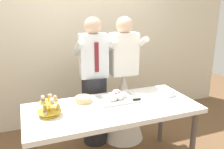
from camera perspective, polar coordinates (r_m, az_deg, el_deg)
name	(u,v)px	position (r m, az deg, el deg)	size (l,w,h in m)	color
rear_wall	(79,29)	(3.63, -7.91, 10.82)	(5.20, 0.10, 2.90)	beige
dessert_table	(112,113)	(2.54, 0.10, -9.14)	(1.80, 0.80, 0.78)	white
cupcake_stand	(49,107)	(2.36, -14.82, -7.45)	(0.23, 0.23, 0.21)	gold
main_cake_tray	(117,97)	(2.64, 1.17, -5.39)	(0.44, 0.31, 0.12)	silver
plate_stack	(166,92)	(2.86, 12.84, -4.21)	(0.19, 0.19, 0.07)	white
round_cake	(83,100)	(2.60, -6.85, -6.08)	(0.24, 0.24, 0.07)	white
person_groom	(94,90)	(3.07, -4.25, -3.61)	(0.49, 0.52, 1.66)	#232328
person_bride	(123,98)	(3.22, 2.74, -5.70)	(0.56, 0.56, 1.66)	white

